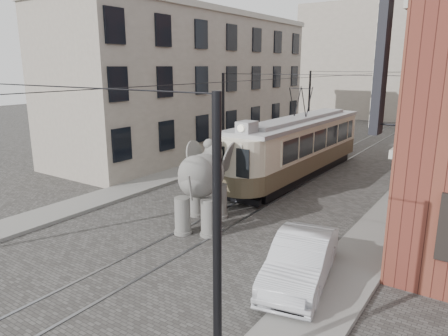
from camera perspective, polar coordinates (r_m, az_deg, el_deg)
The scene contains 10 objects.
ground at distance 19.67m, azimuth 3.51°, elevation -5.17°, with size 120.00×120.00×0.00m, color #494744.
tram_rails at distance 19.67m, azimuth 3.51°, elevation -5.13°, with size 1.54×80.00×0.02m, color slate, non-canonical shape.
sidewalk_right at distance 17.56m, azimuth 20.75°, elevation -8.22°, with size 2.00×60.00×0.15m, color slate.
sidewalk_left at distance 23.47m, azimuth -10.25°, elevation -2.00°, with size 2.00×60.00×0.15m, color slate.
stucco_building at distance 33.12m, azimuth -4.00°, elevation 11.43°, with size 7.00×24.00×10.00m, color gray.
distant_block at distance 56.80m, azimuth 25.39°, elevation 13.21°, with size 28.00×10.00×14.00m, color gray.
catenary at distance 23.37m, azimuth 9.52°, elevation 5.31°, with size 11.00×30.20×6.00m, color black, non-canonical shape.
tram at distance 24.66m, azimuth 10.38°, elevation 4.80°, with size 2.72×13.16×5.22m, color beige, non-canonical shape.
elephant at distance 16.82m, azimuth -3.07°, elevation -2.60°, with size 2.96×5.37×3.29m, color #5D5B56, non-canonical shape.
parked_car at distance 12.92m, azimuth 10.56°, elevation -12.38°, with size 1.60×4.56×1.50m, color #B7B7BC.
Camera 1 is at (9.45, -16.01, 6.43)m, focal length 33.09 mm.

